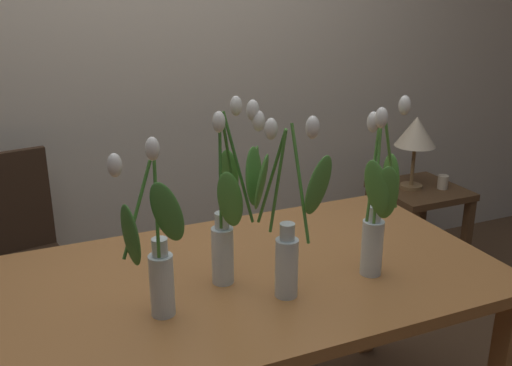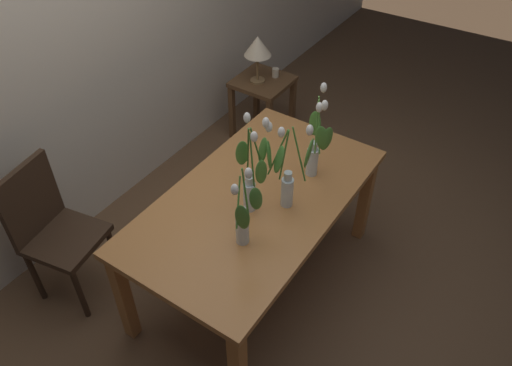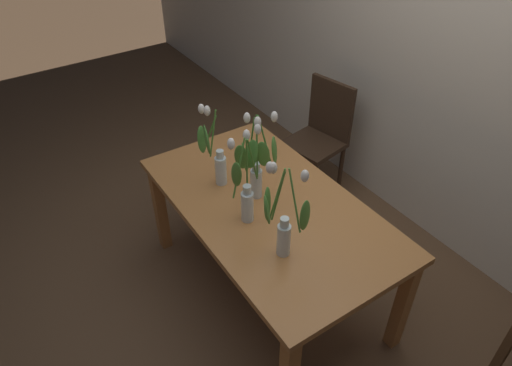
{
  "view_description": "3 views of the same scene",
  "coord_description": "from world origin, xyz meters",
  "px_view_note": "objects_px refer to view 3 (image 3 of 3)",
  "views": [
    {
      "loc": [
        -0.64,
        -1.52,
        1.62
      ],
      "look_at": [
        0.05,
        0.07,
        1.02
      ],
      "focal_mm": 40.59,
      "sensor_mm": 36.0,
      "label": 1
    },
    {
      "loc": [
        -1.71,
        -1.15,
        2.67
      ],
      "look_at": [
        -0.07,
        -0.05,
        0.92
      ],
      "focal_mm": 35.2,
      "sensor_mm": 36.0,
      "label": 2
    },
    {
      "loc": [
        1.6,
        -1.14,
        2.4
      ],
      "look_at": [
        -0.03,
        -0.06,
        0.89
      ],
      "focal_mm": 31.8,
      "sensor_mm": 36.0,
      "label": 3
    }
  ],
  "objects_px": {
    "tulip_vase_2": "(258,168)",
    "tulip_vase_0": "(246,186)",
    "dining_chair": "(321,133)",
    "tulip_vase_1": "(216,158)",
    "tulip_vase_3": "(282,223)",
    "dining_table": "(268,215)"
  },
  "relations": [
    {
      "from": "dining_table",
      "to": "tulip_vase_1",
      "type": "height_order",
      "value": "tulip_vase_1"
    },
    {
      "from": "tulip_vase_0",
      "to": "tulip_vase_1",
      "type": "relative_size",
      "value": 1.07
    },
    {
      "from": "dining_table",
      "to": "tulip_vase_1",
      "type": "xyz_separation_m",
      "value": [
        -0.33,
        -0.15,
        0.27
      ]
    },
    {
      "from": "dining_table",
      "to": "tulip_vase_0",
      "type": "bearing_deg",
      "value": -78.51
    },
    {
      "from": "tulip_vase_1",
      "to": "tulip_vase_3",
      "type": "height_order",
      "value": "tulip_vase_3"
    },
    {
      "from": "tulip_vase_2",
      "to": "dining_chair",
      "type": "bearing_deg",
      "value": 121.35
    },
    {
      "from": "tulip_vase_2",
      "to": "dining_table",
      "type": "bearing_deg",
      "value": 18.25
    },
    {
      "from": "tulip_vase_1",
      "to": "dining_chair",
      "type": "bearing_deg",
      "value": 107.73
    },
    {
      "from": "tulip_vase_3",
      "to": "tulip_vase_2",
      "type": "bearing_deg",
      "value": 161.12
    },
    {
      "from": "tulip_vase_2",
      "to": "dining_chair",
      "type": "distance_m",
      "value": 1.26
    },
    {
      "from": "tulip_vase_1",
      "to": "tulip_vase_3",
      "type": "xyz_separation_m",
      "value": [
        0.68,
        -0.02,
        0.03
      ]
    },
    {
      "from": "tulip_vase_2",
      "to": "tulip_vase_0",
      "type": "bearing_deg",
      "value": -53.24
    },
    {
      "from": "dining_chair",
      "to": "tulip_vase_3",
      "type": "bearing_deg",
      "value": -47.9
    },
    {
      "from": "tulip_vase_1",
      "to": "tulip_vase_2",
      "type": "bearing_deg",
      "value": 26.19
    },
    {
      "from": "tulip_vase_1",
      "to": "dining_chair",
      "type": "xyz_separation_m",
      "value": [
        -0.36,
        1.13,
        -0.39
      ]
    },
    {
      "from": "dining_table",
      "to": "tulip_vase_3",
      "type": "distance_m",
      "value": 0.49
    },
    {
      "from": "tulip_vase_1",
      "to": "tulip_vase_2",
      "type": "height_order",
      "value": "tulip_vase_2"
    },
    {
      "from": "dining_table",
      "to": "tulip_vase_0",
      "type": "distance_m",
      "value": 0.36
    },
    {
      "from": "tulip_vase_2",
      "to": "dining_chair",
      "type": "relative_size",
      "value": 0.61
    },
    {
      "from": "dining_chair",
      "to": "tulip_vase_1",
      "type": "bearing_deg",
      "value": -72.27
    },
    {
      "from": "tulip_vase_0",
      "to": "tulip_vase_3",
      "type": "relative_size",
      "value": 1.0
    },
    {
      "from": "tulip_vase_2",
      "to": "tulip_vase_3",
      "type": "distance_m",
      "value": 0.45
    }
  ]
}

